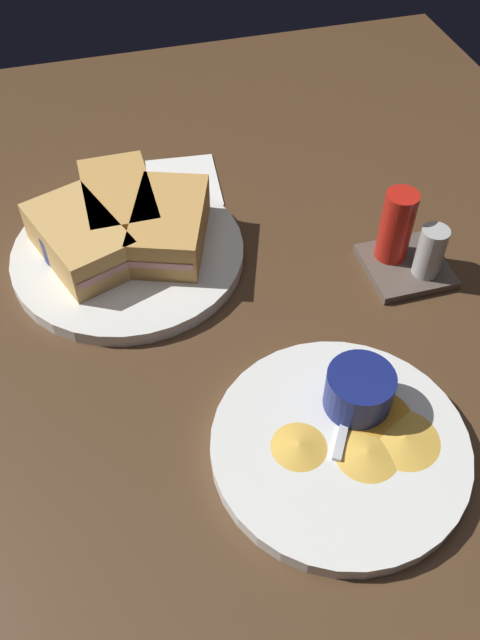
# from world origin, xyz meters

# --- Properties ---
(ground_plane) EXTENTS (1.10, 1.10, 0.03)m
(ground_plane) POSITION_xyz_m (0.00, 0.00, -0.01)
(ground_plane) COLOR #4C331E
(plate_sandwich_main) EXTENTS (0.26, 0.26, 0.02)m
(plate_sandwich_main) POSITION_xyz_m (-0.06, -0.06, 0.01)
(plate_sandwich_main) COLOR white
(plate_sandwich_main) RESTS_ON ground_plane
(sandwich_half_near) EXTENTS (0.15, 0.12, 0.05)m
(sandwich_half_near) POSITION_xyz_m (-0.06, -0.01, 0.04)
(sandwich_half_near) COLOR tan
(sandwich_half_near) RESTS_ON plate_sandwich_main
(sandwich_half_far) EXTENTS (0.13, 0.08, 0.05)m
(sandwich_half_far) POSITION_xyz_m (-0.11, -0.06, 0.04)
(sandwich_half_far) COLOR tan
(sandwich_half_far) RESTS_ON plate_sandwich_main
(sandwich_half_extra) EXTENTS (0.15, 0.12, 0.05)m
(sandwich_half_extra) POSITION_xyz_m (-0.06, -0.11, 0.04)
(sandwich_half_extra) COLOR tan
(sandwich_half_extra) RESTS_ON plate_sandwich_main
(ramekin_dark_sauce) EXTENTS (0.07, 0.07, 0.03)m
(ramekin_dark_sauce) POSITION_xyz_m (-0.07, -0.12, 0.03)
(ramekin_dark_sauce) COLOR #0C144C
(ramekin_dark_sauce) RESTS_ON plate_sandwich_main
(spoon_by_dark_ramekin) EXTENTS (0.03, 0.10, 0.01)m
(spoon_by_dark_ramekin) POSITION_xyz_m (-0.06, -0.06, 0.02)
(spoon_by_dark_ramekin) COLOR silver
(spoon_by_dark_ramekin) RESTS_ON plate_sandwich_main
(plate_chips_companion) EXTENTS (0.23, 0.23, 0.02)m
(plate_chips_companion) POSITION_xyz_m (0.24, 0.08, 0.01)
(plate_chips_companion) COLOR white
(plate_chips_companion) RESTS_ON ground_plane
(ramekin_light_gravy) EXTENTS (0.06, 0.06, 0.04)m
(ramekin_light_gravy) POSITION_xyz_m (0.21, 0.11, 0.04)
(ramekin_light_gravy) COLOR navy
(ramekin_light_gravy) RESTS_ON plate_chips_companion
(spoon_by_gravy_ramekin) EXTENTS (0.09, 0.07, 0.01)m
(spoon_by_gravy_ramekin) POSITION_xyz_m (0.20, 0.11, 0.02)
(spoon_by_gravy_ramekin) COLOR silver
(spoon_by_gravy_ramekin) RESTS_ON plate_chips_companion
(plantain_chip_scatter) EXTENTS (0.12, 0.17, 0.01)m
(plantain_chip_scatter) POSITION_xyz_m (0.24, 0.11, 0.02)
(plantain_chip_scatter) COLOR gold
(plantain_chip_scatter) RESTS_ON plate_chips_companion
(condiment_caddy) EXTENTS (0.09, 0.09, 0.10)m
(condiment_caddy) POSITION_xyz_m (0.04, 0.23, 0.03)
(condiment_caddy) COLOR brown
(condiment_caddy) RESTS_ON ground_plane
(paper_napkin_folded) EXTENTS (0.12, 0.10, 0.00)m
(paper_napkin_folded) POSITION_xyz_m (-0.18, 0.03, 0.00)
(paper_napkin_folded) COLOR white
(paper_napkin_folded) RESTS_ON ground_plane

